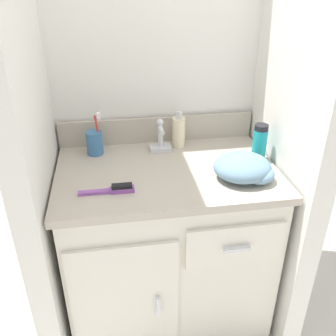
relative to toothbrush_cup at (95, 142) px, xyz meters
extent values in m
plane|color=beige|center=(0.27, -0.18, -0.80)|extent=(6.00, 6.00, 0.00)
cube|color=silver|center=(0.27, 0.14, 0.30)|extent=(1.03, 0.08, 2.20)
cube|color=silver|center=(-0.20, -0.18, 0.30)|extent=(0.08, 0.63, 2.20)
cube|color=silver|center=(0.75, -0.18, 0.30)|extent=(0.08, 0.63, 2.20)
cube|color=silver|center=(0.27, -0.18, -0.44)|extent=(0.82, 0.51, 0.72)
cube|color=silver|center=(0.08, -0.45, -0.48)|extent=(0.39, 0.02, 0.57)
cube|color=silver|center=(0.48, -0.45, -0.24)|extent=(0.36, 0.02, 0.17)
cube|color=silver|center=(0.19, -0.46, -0.48)|extent=(0.02, 0.02, 0.09)
cube|color=silver|center=(0.48, -0.46, -0.24)|extent=(0.10, 0.02, 0.01)
cube|color=#B2A899|center=(0.27, -0.18, -0.07)|extent=(0.85, 0.55, 0.03)
ellipsoid|color=#A49A8C|center=(0.27, -0.18, -0.15)|extent=(0.34, 0.28, 0.20)
cylinder|color=silver|center=(0.27, -0.18, -0.24)|extent=(0.03, 0.03, 0.01)
cube|color=#B2A899|center=(0.27, 0.09, 0.00)|extent=(0.85, 0.02, 0.11)
cube|color=silver|center=(0.27, -0.01, -0.04)|extent=(0.09, 0.06, 0.02)
cylinder|color=silver|center=(0.27, -0.01, 0.01)|extent=(0.02, 0.02, 0.08)
cylinder|color=silver|center=(0.27, -0.04, 0.05)|extent=(0.02, 0.06, 0.02)
sphere|color=silver|center=(0.27, 0.00, 0.07)|extent=(0.03, 0.03, 0.03)
cylinder|color=teal|center=(0.00, 0.00, 0.00)|extent=(0.07, 0.07, 0.10)
cylinder|color=#D13838|center=(0.02, 0.00, 0.04)|extent=(0.02, 0.01, 0.16)
cube|color=white|center=(0.03, 0.00, 0.12)|extent=(0.01, 0.02, 0.03)
cylinder|color=beige|center=(0.36, 0.02, 0.01)|extent=(0.06, 0.06, 0.13)
cylinder|color=silver|center=(0.36, 0.02, 0.09)|extent=(0.03, 0.03, 0.03)
cylinder|color=silver|center=(0.36, 0.00, 0.10)|extent=(0.01, 0.03, 0.01)
cylinder|color=teal|center=(0.65, -0.16, 0.01)|extent=(0.06, 0.06, 0.13)
cylinder|color=black|center=(0.65, -0.16, 0.09)|extent=(0.05, 0.05, 0.02)
cube|color=purple|center=(0.00, -0.32, -0.05)|extent=(0.11, 0.02, 0.01)
cube|color=purple|center=(0.09, -0.32, -0.04)|extent=(0.08, 0.03, 0.02)
cube|color=black|center=(0.09, -0.32, -0.03)|extent=(0.07, 0.03, 0.01)
ellipsoid|color=#6B8EA8|center=(0.53, -0.29, -0.01)|extent=(0.21, 0.20, 0.09)
ellipsoid|color=#7095B0|center=(0.58, -0.32, -0.02)|extent=(0.13, 0.14, 0.06)
camera|label=1|loc=(0.07, -1.43, 0.64)|focal=40.00mm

